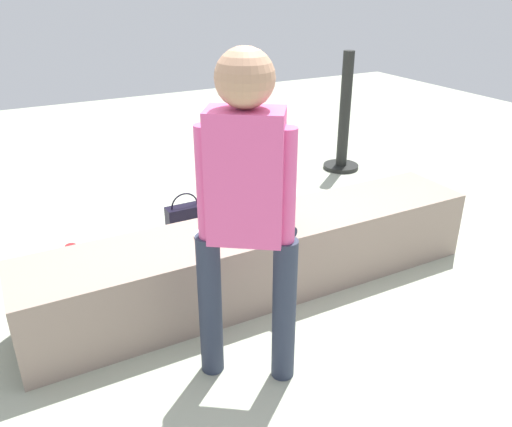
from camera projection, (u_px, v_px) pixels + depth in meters
The scene contains 12 objects.
ground_plane at pixel (262, 288), 3.31m from camera, with size 12.00×12.00×0.00m, color #9CA38F.
concrete_ledge at pixel (262, 257), 3.21m from camera, with size 2.89×0.53×0.46m, color gray.
child_seated at pixel (264, 193), 3.00m from camera, with size 0.28×0.34×0.48m.
adult_standing at pixel (246, 198), 2.21m from camera, with size 0.41×0.34×1.59m.
cake_plate at pixel (213, 232), 2.97m from camera, with size 0.22×0.22×0.07m.
gift_bag at pixel (329, 214), 3.95m from camera, with size 0.22×0.13×0.36m.
railing_post at pixel (344, 126), 5.16m from camera, with size 0.36×0.36×1.18m.
water_bottle_near_gift at pixel (258, 232), 3.81m from camera, with size 0.07×0.07×0.22m.
water_bottle_far_side at pixel (163, 241), 3.69m from camera, with size 0.06×0.06×0.21m.
party_cup_red at pixel (72, 252), 3.63m from camera, with size 0.08×0.08×0.11m, color red.
cake_box_white at pixel (235, 217), 4.13m from camera, with size 0.28×0.28×0.12m, color white.
handbag_black_leather at pixel (185, 218), 4.00m from camera, with size 0.30×0.12×0.32m.
Camera 1 is at (-1.34, -2.45, 1.83)m, focal length 36.09 mm.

